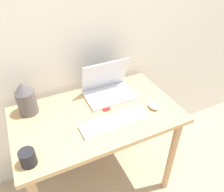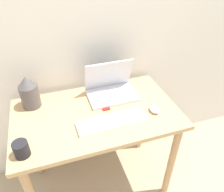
# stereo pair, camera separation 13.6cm
# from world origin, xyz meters

# --- Properties ---
(wall_back) EXTENTS (6.00, 0.05, 2.50)m
(wall_back) POSITION_xyz_m (0.00, 0.68, 1.25)
(wall_back) COLOR silver
(wall_back) RESTS_ON ground_plane
(desk) EXTENTS (1.05, 0.62, 0.77)m
(desk) POSITION_xyz_m (0.00, 0.31, 0.64)
(desk) COLOR tan
(desk) RESTS_ON ground_plane
(laptop) EXTENTS (0.33, 0.24, 0.24)m
(laptop) POSITION_xyz_m (0.15, 0.47, 0.82)
(laptop) COLOR silver
(laptop) RESTS_ON desk
(keyboard) EXTENTS (0.43, 0.13, 0.02)m
(keyboard) POSITION_xyz_m (0.07, 0.19, 0.78)
(keyboard) COLOR white
(keyboard) RESTS_ON desk
(mouse) EXTENTS (0.06, 0.08, 0.03)m
(mouse) POSITION_xyz_m (0.36, 0.20, 0.78)
(mouse) COLOR silver
(mouse) RESTS_ON desk
(vase) EXTENTS (0.12, 0.12, 0.22)m
(vase) POSITION_xyz_m (-0.38, 0.51, 0.88)
(vase) COLOR #514C4C
(vase) RESTS_ON desk
(mp3_player) EXTENTS (0.05, 0.05, 0.01)m
(mp3_player) POSITION_xyz_m (0.07, 0.33, 0.77)
(mp3_player) COLOR red
(mp3_player) RESTS_ON desk
(mug) EXTENTS (0.08, 0.08, 0.09)m
(mug) POSITION_xyz_m (-0.44, 0.10, 0.81)
(mug) COLOR black
(mug) RESTS_ON desk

